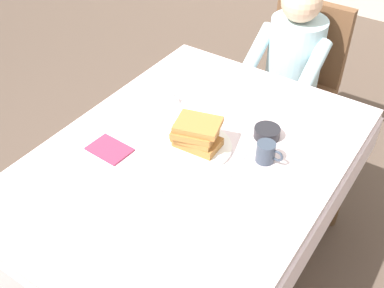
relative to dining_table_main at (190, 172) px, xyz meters
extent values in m
plane|color=brown|center=(0.00, 0.00, -0.65)|extent=(14.00, 14.00, 0.00)
cube|color=silver|center=(0.00, 0.00, 0.07)|extent=(1.10, 1.50, 0.04)
cube|color=silver|center=(0.00, 0.76, -0.04)|extent=(1.10, 0.01, 0.18)
cube|color=silver|center=(-0.56, 0.00, -0.04)|extent=(0.01, 1.50, 0.18)
cube|color=silver|center=(0.56, 0.00, -0.04)|extent=(0.01, 1.50, 0.18)
cylinder|color=brown|center=(-0.47, -0.67, -0.30)|extent=(0.07, 0.07, 0.70)
cylinder|color=brown|center=(-0.47, 0.67, -0.30)|extent=(0.07, 0.07, 0.70)
cylinder|color=brown|center=(0.47, 0.67, -0.30)|extent=(0.07, 0.07, 0.70)
cube|color=brown|center=(-0.02, 1.07, -0.23)|extent=(0.44, 0.44, 0.05)
cube|color=brown|center=(-0.02, 1.27, 0.04)|extent=(0.44, 0.06, 0.48)
cylinder|color=#2D2319|center=(0.16, 0.89, -0.45)|extent=(0.04, 0.04, 0.40)
cylinder|color=#2D2319|center=(-0.20, 0.89, -0.45)|extent=(0.04, 0.04, 0.40)
cylinder|color=#2D2319|center=(0.16, 1.25, -0.45)|extent=(0.04, 0.04, 0.40)
cylinder|color=#2D2319|center=(-0.20, 1.25, -0.45)|extent=(0.04, 0.04, 0.40)
cylinder|color=silver|center=(-0.02, 1.05, 0.03)|extent=(0.30, 0.30, 0.46)
sphere|color=#D8AD8C|center=(-0.02, 1.03, 0.36)|extent=(0.21, 0.21, 0.21)
cylinder|color=silver|center=(0.14, 0.91, 0.10)|extent=(0.08, 0.29, 0.23)
cylinder|color=silver|center=(-0.18, 0.91, 0.10)|extent=(0.08, 0.29, 0.23)
cylinder|color=#383D51|center=(0.06, 0.87, -0.43)|extent=(0.10, 0.10, 0.45)
cylinder|color=#383D51|center=(-0.10, 0.87, -0.43)|extent=(0.10, 0.10, 0.45)
cylinder|color=white|center=(0.00, 0.06, 0.10)|extent=(0.28, 0.28, 0.02)
cube|color=#A36B33|center=(0.00, 0.06, 0.12)|extent=(0.18, 0.13, 0.03)
cube|color=#A36B33|center=(-0.01, 0.05, 0.15)|extent=(0.18, 0.15, 0.03)
cube|color=#A36B33|center=(-0.01, 0.05, 0.18)|extent=(0.20, 0.18, 0.03)
cube|color=#A36B33|center=(-0.01, 0.07, 0.20)|extent=(0.21, 0.18, 0.03)
cylinder|color=#333D4C|center=(0.26, 0.15, 0.13)|extent=(0.08, 0.08, 0.08)
torus|color=#333D4C|center=(0.31, 0.15, 0.14)|extent=(0.05, 0.01, 0.05)
cylinder|color=black|center=(0.20, 0.28, 0.11)|extent=(0.11, 0.11, 0.04)
cone|color=silver|center=(-0.28, 0.26, 0.13)|extent=(0.08, 0.08, 0.07)
cube|color=silver|center=(-0.19, 0.04, 0.09)|extent=(0.03, 0.18, 0.00)
cube|color=silver|center=(0.19, 0.04, 0.09)|extent=(0.03, 0.20, 0.00)
cube|color=silver|center=(-0.05, -0.22, 0.09)|extent=(0.15, 0.02, 0.00)
cube|color=#8C2D4C|center=(-0.29, -0.15, 0.09)|extent=(0.18, 0.13, 0.01)
camera|label=1|loc=(0.79, -1.15, 1.33)|focal=43.73mm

